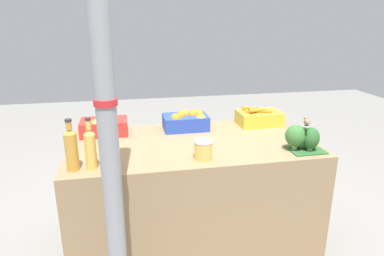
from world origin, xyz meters
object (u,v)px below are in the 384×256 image
broccoli_pile (302,137)px  juice_bottle_ruby (110,150)px  carrot_crate (259,117)px  juice_bottle_golden (90,148)px  juice_bottle_amber (71,149)px  support_pole (107,127)px  apple_crate (104,126)px  pickle_jar (203,149)px  orange_crate (187,120)px  sparrow_bird (307,121)px

broccoli_pile → juice_bottle_ruby: juice_bottle_ruby is taller
juice_bottle_ruby → carrot_crate: bearing=28.1°
juice_bottle_golden → juice_bottle_amber: bearing=-180.0°
juice_bottle_amber → juice_bottle_ruby: 0.21m
support_pole → apple_crate: support_pole is taller
juice_bottle_amber → pickle_jar: juice_bottle_amber is taller
juice_bottle_ruby → support_pole: bearing=-87.3°
juice_bottle_golden → broccoli_pile: bearing=1.6°
support_pole → carrot_crate: bearing=40.8°
support_pole → orange_crate: (0.54, 0.98, -0.28)m
apple_crate → broccoli_pile: size_ratio=1.37×
support_pole → carrot_crate: support_pole is taller
apple_crate → orange_crate: size_ratio=1.00×
juice_bottle_ruby → pickle_jar: size_ratio=2.10×
carrot_crate → pickle_jar: size_ratio=2.82×
broccoli_pile → juice_bottle_golden: 1.32m
pickle_jar → juice_bottle_ruby: bearing=-178.4°
orange_crate → juice_bottle_ruby: juice_bottle_ruby is taller
carrot_crate → orange_crate: bearing=179.9°
pickle_jar → orange_crate: bearing=89.3°
orange_crate → juice_bottle_amber: juice_bottle_amber is taller
orange_crate → pickle_jar: size_ratio=2.82×
support_pole → juice_bottle_ruby: 0.44m
apple_crate → broccoli_pile: broccoli_pile is taller
juice_bottle_golden → juice_bottle_ruby: size_ratio=1.20×
juice_bottle_golden → support_pole: bearing=-71.3°
support_pole → orange_crate: size_ratio=6.93×
juice_bottle_amber → pickle_jar: 0.76m
support_pole → carrot_crate: 1.52m
juice_bottle_amber → sparrow_bird: 1.43m
support_pole → juice_bottle_amber: support_pole is taller
pickle_jar → carrot_crate: bearing=45.0°
juice_bottle_amber → pickle_jar: (0.76, 0.01, -0.07)m
sparrow_bird → orange_crate: bearing=65.6°
apple_crate → carrot_crate: (1.21, 0.00, -0.00)m
support_pole → juice_bottle_ruby: support_pole is taller
juice_bottle_amber → juice_bottle_golden: size_ratio=0.99×
support_pole → sparrow_bird: (1.20, 0.38, -0.16)m
broccoli_pile → sparrow_bird: bearing=-59.0°
juice_bottle_ruby → juice_bottle_golden: bearing=180.0°
support_pole → juice_bottle_ruby: size_ratio=9.29×
support_pole → juice_bottle_amber: 0.48m
support_pole → pickle_jar: 0.71m
support_pole → broccoli_pile: bearing=18.5°
carrot_crate → sparrow_bird: size_ratio=2.54×
support_pole → apple_crate: 1.02m
juice_bottle_golden → orange_crate: bearing=42.9°
apple_crate → orange_crate: 0.62m
juice_bottle_amber → pickle_jar: bearing=1.1°
carrot_crate → broccoli_pile: size_ratio=1.37×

